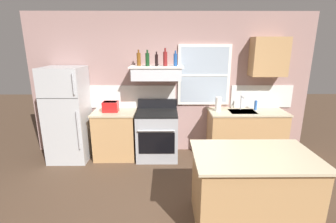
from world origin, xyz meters
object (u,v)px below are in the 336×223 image
at_px(toaster, 111,106).
at_px(bottle_amber_wine, 139,59).
at_px(stove_range, 157,134).
at_px(bottle_balsamic_dark, 157,60).
at_px(paper_towel_roll, 218,104).
at_px(bottle_red_label_wine, 165,58).
at_px(bottle_blue_liqueur, 175,60).
at_px(refrigerator, 68,114).
at_px(dish_soap_bottle, 256,105).
at_px(kitchen_island, 251,189).
at_px(bottle_dark_green_wine, 147,59).

bearing_deg(toaster, bottle_amber_wine, 9.51).
height_order(stove_range, bottle_balsamic_dark, bottle_balsamic_dark).
bearing_deg(bottle_balsamic_dark, paper_towel_roll, -1.80).
bearing_deg(bottle_red_label_wine, bottle_blue_liqueur, -10.07).
relative_size(refrigerator, dish_soap_bottle, 9.67).
height_order(bottle_balsamic_dark, dish_soap_bottle, bottle_balsamic_dark).
distance_m(stove_range, bottle_blue_liqueur, 1.43).
bearing_deg(stove_range, bottle_balsamic_dark, 89.26).
bearing_deg(refrigerator, stove_range, 0.80).
height_order(refrigerator, kitchen_island, refrigerator).
bearing_deg(dish_soap_bottle, bottle_dark_green_wine, -177.90).
bearing_deg(kitchen_island, bottle_red_label_wine, 118.53).
xyz_separation_m(toaster, paper_towel_roll, (2.00, 0.01, 0.04)).
bearing_deg(dish_soap_bottle, refrigerator, -177.40).
bearing_deg(refrigerator, bottle_red_label_wine, 3.01).
relative_size(stove_range, kitchen_island, 0.78).
relative_size(bottle_amber_wine, bottle_blue_liqueur, 1.05).
height_order(bottle_balsamic_dark, paper_towel_roll, bottle_balsamic_dark).
xyz_separation_m(bottle_blue_liqueur, kitchen_island, (0.85, -1.86, -1.40)).
bearing_deg(bottle_amber_wine, paper_towel_roll, -3.09).
xyz_separation_m(refrigerator, bottle_red_label_wine, (1.81, 0.09, 1.01)).
distance_m(refrigerator, bottle_dark_green_wine, 1.79).
relative_size(bottle_amber_wine, bottle_dark_green_wine, 1.01).
bearing_deg(paper_towel_roll, bottle_balsamic_dark, 178.20).
height_order(bottle_amber_wine, bottle_red_label_wine, bottle_red_label_wine).
relative_size(refrigerator, bottle_blue_liqueur, 6.43).
distance_m(toaster, paper_towel_roll, 2.00).
bearing_deg(bottle_amber_wine, stove_range, -19.98).
relative_size(bottle_dark_green_wine, dish_soap_bottle, 1.57).
xyz_separation_m(stove_range, bottle_red_label_wine, (0.16, 0.07, 1.41)).
relative_size(bottle_red_label_wine, kitchen_island, 0.22).
bearing_deg(bottle_blue_liqueur, bottle_dark_green_wine, 177.41).
xyz_separation_m(bottle_red_label_wine, bottle_blue_liqueur, (0.18, -0.03, -0.02)).
xyz_separation_m(stove_range, paper_towel_roll, (1.14, 0.04, 0.58)).
xyz_separation_m(bottle_dark_green_wine, bottle_balsamic_dark, (0.16, 0.01, -0.01)).
bearing_deg(bottle_dark_green_wine, refrigerator, -176.72).
bearing_deg(dish_soap_bottle, bottle_red_label_wine, -177.83).
relative_size(bottle_dark_green_wine, paper_towel_roll, 1.05).
bearing_deg(bottle_balsamic_dark, bottle_dark_green_wine, -176.22).
height_order(refrigerator, paper_towel_roll, refrigerator).
distance_m(bottle_red_label_wine, kitchen_island, 2.58).
bearing_deg(kitchen_island, bottle_balsamic_dark, 122.04).
height_order(refrigerator, bottle_blue_liqueur, bottle_blue_liqueur).
relative_size(toaster, bottle_dark_green_wine, 1.05).
relative_size(bottle_blue_liqueur, paper_towel_roll, 1.00).
bearing_deg(toaster, dish_soap_bottle, 2.33).
height_order(stove_range, bottle_blue_liqueur, bottle_blue_liqueur).
relative_size(bottle_balsamic_dark, paper_towel_roll, 0.94).
relative_size(stove_range, bottle_balsamic_dark, 4.31).
distance_m(bottle_dark_green_wine, dish_soap_bottle, 2.22).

